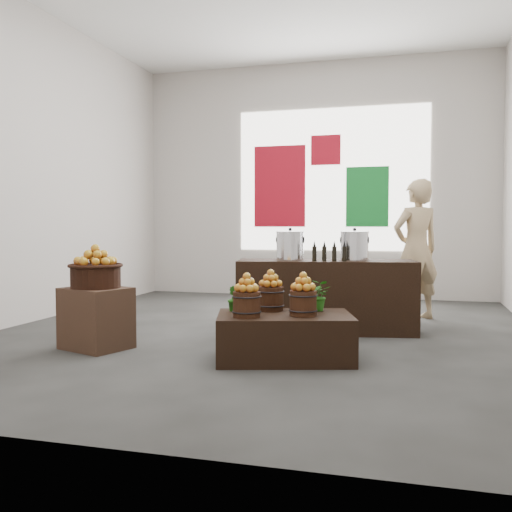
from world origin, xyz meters
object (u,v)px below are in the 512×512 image
(crate, at_px, (96,318))
(stock_pot_center, at_px, (354,247))
(shopper, at_px, (416,249))
(wicker_basket, at_px, (96,277))
(counter, at_px, (326,296))
(display_table, at_px, (285,337))
(stock_pot_left, at_px, (290,247))

(crate, height_order, stock_pot_center, stock_pot_center)
(stock_pot_center, bearing_deg, shopper, 59.08)
(wicker_basket, distance_m, counter, 2.57)
(display_table, height_order, stock_pot_center, stock_pot_center)
(wicker_basket, distance_m, display_table, 1.97)
(wicker_basket, relative_size, display_table, 0.40)
(display_table, bearing_deg, stock_pot_left, 84.24)
(wicker_basket, bearing_deg, counter, 36.26)
(crate, xyz_separation_m, display_table, (1.90, 0.03, -0.09))
(stock_pot_left, distance_m, shopper, 1.89)
(display_table, relative_size, stock_pot_center, 3.88)
(wicker_basket, height_order, stock_pot_left, stock_pot_left)
(wicker_basket, bearing_deg, crate, 0.00)
(stock_pot_center, bearing_deg, stock_pot_left, -169.45)
(display_table, relative_size, counter, 0.60)
(crate, bearing_deg, stock_pot_left, 40.95)
(display_table, relative_size, stock_pot_left, 3.88)
(crate, bearing_deg, display_table, 0.84)
(crate, height_order, display_table, crate)
(counter, relative_size, stock_pot_left, 6.47)
(crate, relative_size, shopper, 0.33)
(display_table, bearing_deg, counter, 68.20)
(stock_pot_left, bearing_deg, wicker_basket, -139.05)
(counter, distance_m, stock_pot_left, 0.70)
(wicker_basket, xyz_separation_m, stock_pot_center, (2.37, 1.57, 0.26))
(wicker_basket, distance_m, shopper, 4.08)
(stock_pot_left, xyz_separation_m, stock_pot_center, (0.72, 0.13, 0.00))
(display_table, bearing_deg, shopper, 50.89)
(counter, relative_size, stock_pot_center, 6.47)
(crate, bearing_deg, counter, 36.26)
(display_table, height_order, shopper, shopper)
(counter, relative_size, shopper, 1.11)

